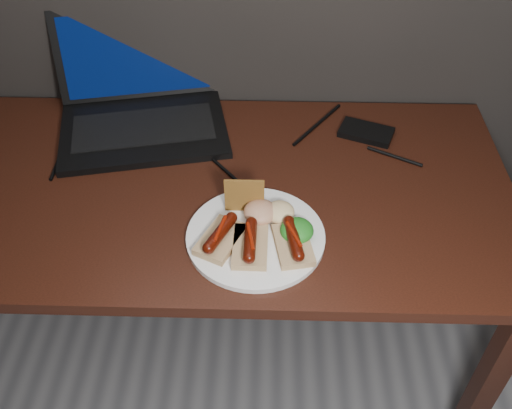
{
  "coord_description": "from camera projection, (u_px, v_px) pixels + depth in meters",
  "views": [
    {
      "loc": [
        0.13,
        0.4,
        1.63
      ],
      "look_at": [
        0.11,
        1.24,
        0.82
      ],
      "focal_mm": 40.0,
      "sensor_mm": 36.0,
      "label": 1
    }
  ],
  "objects": [
    {
      "name": "bread_sausage_center",
      "position": [
        250.0,
        244.0,
        1.15
      ],
      "size": [
        0.07,
        0.12,
        0.04
      ],
      "color": "#D5B37D",
      "rests_on": "plate"
    },
    {
      "name": "bread_sausage_left",
      "position": [
        221.0,
        236.0,
        1.16
      ],
      "size": [
        0.11,
        0.13,
        0.04
      ],
      "color": "#D5B37D",
      "rests_on": "plate"
    },
    {
      "name": "coleslaw_mound",
      "position": [
        280.0,
        212.0,
        1.21
      ],
      "size": [
        0.06,
        0.06,
        0.04
      ],
      "primitive_type": "ellipsoid",
      "color": "beige",
      "rests_on": "plate"
    },
    {
      "name": "salad_greens",
      "position": [
        297.0,
        230.0,
        1.17
      ],
      "size": [
        0.07,
        0.07,
        0.04
      ],
      "primitive_type": "ellipsoid",
      "color": "#105212",
      "rests_on": "plate"
    },
    {
      "name": "crispbread",
      "position": [
        244.0,
        196.0,
        1.21
      ],
      "size": [
        0.09,
        0.01,
        0.08
      ],
      "primitive_type": "cube",
      "color": "#A9782E",
      "rests_on": "plate"
    },
    {
      "name": "desk_cables",
      "position": [
        239.0,
        147.0,
        1.42
      ],
      "size": [
        0.89,
        0.33,
        0.01
      ],
      "color": "black",
      "rests_on": "desk"
    },
    {
      "name": "laptop",
      "position": [
        141.0,
        104.0,
        1.47
      ],
      "size": [
        0.48,
        0.45,
        0.25
      ],
      "color": "black",
      "rests_on": "desk"
    },
    {
      "name": "bread_sausage_right",
      "position": [
        293.0,
        242.0,
        1.15
      ],
      "size": [
        0.09,
        0.13,
        0.04
      ],
      "color": "#D5B37D",
      "rests_on": "plate"
    },
    {
      "name": "salsa_mound",
      "position": [
        260.0,
        212.0,
        1.21
      ],
      "size": [
        0.07,
        0.07,
        0.04
      ],
      "primitive_type": "ellipsoid",
      "color": "maroon",
      "rests_on": "plate"
    },
    {
      "name": "hard_drive",
      "position": [
        366.0,
        132.0,
        1.46
      ],
      "size": [
        0.15,
        0.12,
        0.02
      ],
      "primitive_type": "cube",
      "rotation": [
        0.0,
        0.0,
        -0.37
      ],
      "color": "black",
      "rests_on": "desk"
    },
    {
      "name": "plate",
      "position": [
        256.0,
        236.0,
        1.2
      ],
      "size": [
        0.33,
        0.33,
        0.01
      ],
      "primitive_type": "cylinder",
      "rotation": [
        0.0,
        0.0,
        0.15
      ],
      "color": "white",
      "rests_on": "desk"
    },
    {
      "name": "desk",
      "position": [
        213.0,
        212.0,
        1.38
      ],
      "size": [
        1.4,
        0.7,
        0.75
      ],
      "color": "#38160E",
      "rests_on": "ground"
    }
  ]
}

